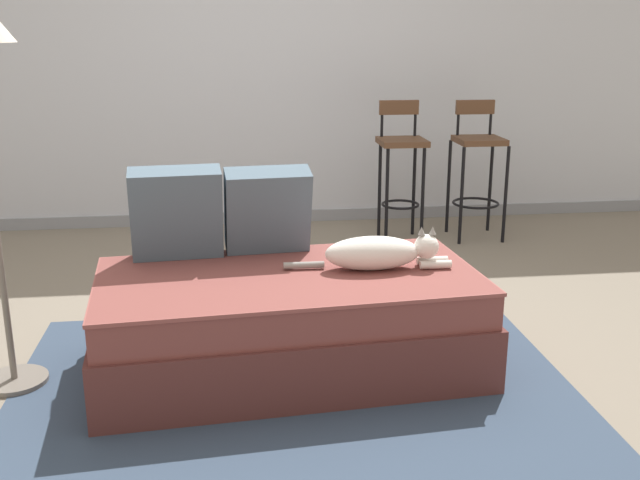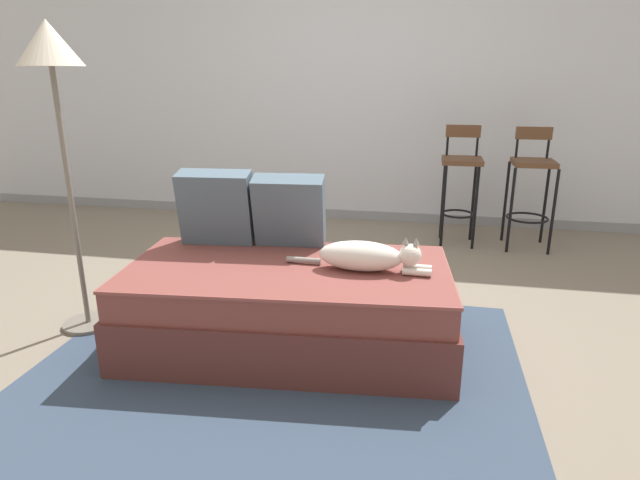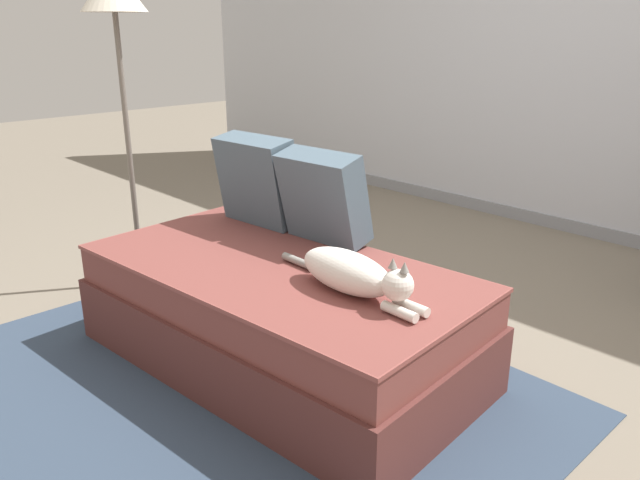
{
  "view_description": "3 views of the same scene",
  "coord_description": "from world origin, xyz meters",
  "px_view_note": "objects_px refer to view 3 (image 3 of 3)",
  "views": [
    {
      "loc": [
        -0.24,
        -3.47,
        1.49
      ],
      "look_at": [
        0.15,
        -0.3,
        0.57
      ],
      "focal_mm": 42.0,
      "sensor_mm": 36.0,
      "label": 1
    },
    {
      "loc": [
        0.65,
        -2.88,
        1.4
      ],
      "look_at": [
        0.15,
        -0.3,
        0.57
      ],
      "focal_mm": 30.0,
      "sensor_mm": 36.0,
      "label": 2
    },
    {
      "loc": [
        1.83,
        -1.89,
        1.37
      ],
      "look_at": [
        0.15,
        -0.3,
        0.57
      ],
      "focal_mm": 35.0,
      "sensor_mm": 36.0,
      "label": 3
    }
  ],
  "objects_px": {
    "throw_pillow_corner": "(258,180)",
    "cat": "(353,273)",
    "throw_pillow_middle": "(323,197)",
    "floor_lamp": "(116,20)",
    "couch": "(278,314)"
  },
  "relations": [
    {
      "from": "floor_lamp",
      "to": "cat",
      "type": "bearing_deg",
      "value": 0.7
    },
    {
      "from": "couch",
      "to": "throw_pillow_middle",
      "type": "height_order",
      "value": "throw_pillow_middle"
    },
    {
      "from": "cat",
      "to": "floor_lamp",
      "type": "height_order",
      "value": "floor_lamp"
    },
    {
      "from": "throw_pillow_middle",
      "to": "couch",
      "type": "bearing_deg",
      "value": -78.08
    },
    {
      "from": "throw_pillow_middle",
      "to": "throw_pillow_corner",
      "type": "bearing_deg",
      "value": -175.25
    },
    {
      "from": "cat",
      "to": "floor_lamp",
      "type": "distance_m",
      "value": 1.81
    },
    {
      "from": "throw_pillow_corner",
      "to": "cat",
      "type": "height_order",
      "value": "throw_pillow_corner"
    },
    {
      "from": "cat",
      "to": "throw_pillow_corner",
      "type": "bearing_deg",
      "value": 162.96
    },
    {
      "from": "throw_pillow_middle",
      "to": "floor_lamp",
      "type": "bearing_deg",
      "value": -163.76
    },
    {
      "from": "cat",
      "to": "floor_lamp",
      "type": "relative_size",
      "value": 0.45
    },
    {
      "from": "throw_pillow_corner",
      "to": "cat",
      "type": "bearing_deg",
      "value": -17.04
    },
    {
      "from": "couch",
      "to": "floor_lamp",
      "type": "distance_m",
      "value": 1.66
    },
    {
      "from": "throw_pillow_corner",
      "to": "throw_pillow_middle",
      "type": "relative_size",
      "value": 1.04
    },
    {
      "from": "throw_pillow_middle",
      "to": "cat",
      "type": "relative_size",
      "value": 0.56
    },
    {
      "from": "couch",
      "to": "throw_pillow_corner",
      "type": "bearing_deg",
      "value": 148.9
    }
  ]
}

